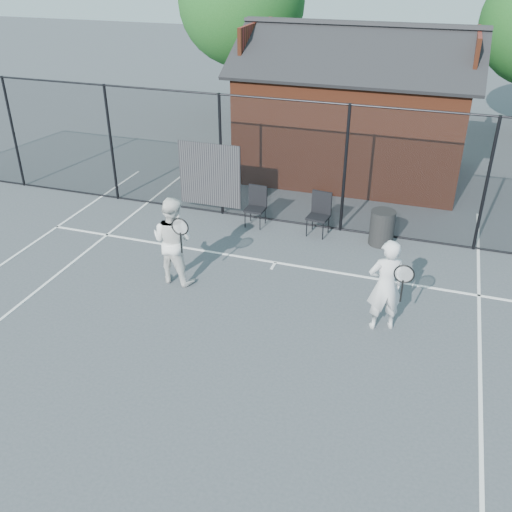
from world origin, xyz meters
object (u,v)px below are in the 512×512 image
(clubhouse, at_px, (354,118))
(chair_left, at_px, (255,207))
(player_back, at_px, (173,240))
(player_front, at_px, (386,285))
(chair_right, at_px, (318,215))
(waste_bin, at_px, (382,228))

(clubhouse, xyz_separation_m, chair_left, (-1.50, -4.40, -1.13))
(player_back, bearing_deg, player_front, -4.40)
(player_front, distance_m, chair_right, 3.77)
(clubhouse, bearing_deg, chair_left, -108.78)
(player_back, xyz_separation_m, chair_left, (0.72, 2.91, -0.42))
(chair_left, bearing_deg, player_front, -41.73)
(player_back, bearing_deg, clubhouse, 73.15)
(player_back, height_order, waste_bin, player_back)
(clubhouse, relative_size, chair_left, 6.87)
(player_front, height_order, waste_bin, player_front)
(player_back, xyz_separation_m, waste_bin, (3.71, 2.91, -0.49))
(clubhouse, height_order, waste_bin, clubhouse)
(clubhouse, relative_size, player_back, 3.64)
(chair_left, distance_m, chair_right, 1.53)
(clubhouse, xyz_separation_m, player_front, (1.94, -7.63, -0.74))
(clubhouse, height_order, player_front, clubhouse)
(player_front, relative_size, waste_bin, 2.14)
(player_front, distance_m, player_back, 4.17)
(clubhouse, distance_m, chair_left, 4.78)
(player_front, relative_size, player_back, 0.96)
(player_back, distance_m, chair_right, 3.70)
(chair_right, bearing_deg, player_back, -121.07)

